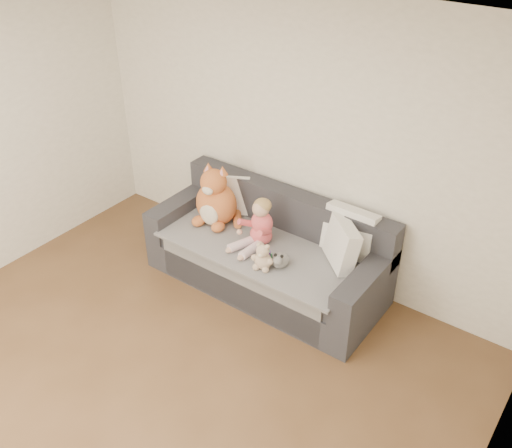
{
  "coord_description": "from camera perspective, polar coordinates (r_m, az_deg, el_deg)",
  "views": [
    {
      "loc": [
        2.4,
        -1.44,
        3.42
      ],
      "look_at": [
        -0.01,
        1.87,
        0.75
      ],
      "focal_mm": 40.0,
      "sensor_mm": 36.0,
      "label": 1
    }
  ],
  "objects": [
    {
      "name": "room_shell",
      "position": [
        3.71,
        -13.21,
        -2.79
      ],
      "size": [
        5.0,
        5.0,
        5.0
      ],
      "color": "brown",
      "rests_on": "ground"
    },
    {
      "name": "sofa",
      "position": [
        5.27,
        1.22,
        -3.11
      ],
      "size": [
        2.2,
        0.94,
        0.85
      ],
      "color": "#2C2B30",
      "rests_on": "ground"
    },
    {
      "name": "cushion_left",
      "position": [
        5.51,
        -2.74,
        3.02
      ],
      "size": [
        0.45,
        0.36,
        0.39
      ],
      "rotation": [
        0.0,
        0.0,
        0.51
      ],
      "color": "white",
      "rests_on": "sofa"
    },
    {
      "name": "cushion_right_back",
      "position": [
        4.97,
        9.37,
        -0.77
      ],
      "size": [
        0.47,
        0.22,
        0.44
      ],
      "rotation": [
        0.0,
        0.0,
        -0.02
      ],
      "color": "white",
      "rests_on": "sofa"
    },
    {
      "name": "cushion_right_front",
      "position": [
        4.84,
        8.57,
        -2.01
      ],
      "size": [
        0.44,
        0.42,
        0.4
      ],
      "rotation": [
        0.0,
        0.0,
        -0.73
      ],
      "color": "white",
      "rests_on": "sofa"
    },
    {
      "name": "toddler",
      "position": [
        5.03,
        0.28,
        -0.19
      ],
      "size": [
        0.32,
        0.46,
        0.45
      ],
      "rotation": [
        0.0,
        0.0,
        -0.17
      ],
      "color": "#E5515D",
      "rests_on": "sofa"
    },
    {
      "name": "plush_cat",
      "position": [
        5.33,
        -4.07,
        2.34
      ],
      "size": [
        0.5,
        0.46,
        0.62
      ],
      "rotation": [
        0.0,
        0.0,
        0.15
      ],
      "color": "#CA692C",
      "rests_on": "sofa"
    },
    {
      "name": "teddy_bear",
      "position": [
        4.78,
        0.67,
        -3.46
      ],
      "size": [
        0.2,
        0.15,
        0.25
      ],
      "rotation": [
        0.0,
        0.0,
        0.23
      ],
      "color": "tan",
      "rests_on": "sofa"
    },
    {
      "name": "plush_cow",
      "position": [
        4.81,
        2.45,
        -3.63
      ],
      "size": [
        0.14,
        0.21,
        0.17
      ],
      "rotation": [
        0.0,
        0.0,
        0.32
      ],
      "color": "white",
      "rests_on": "sofa"
    },
    {
      "name": "sippy_cup",
      "position": [
        4.9,
        1.13,
        -3.0
      ],
      "size": [
        0.1,
        0.06,
        0.11
      ],
      "rotation": [
        0.0,
        0.0,
        0.02
      ],
      "color": "purple",
      "rests_on": "sofa"
    }
  ]
}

